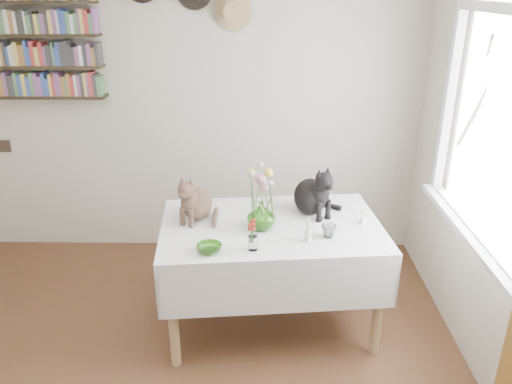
{
  "coord_description": "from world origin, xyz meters",
  "views": [
    {
      "loc": [
        0.69,
        -1.87,
        2.25
      ],
      "look_at": [
        0.64,
        0.99,
        1.05
      ],
      "focal_mm": 35.0,
      "sensor_mm": 36.0,
      "label": 1
    }
  ],
  "objects_px": {
    "tabby_cat": "(197,195)",
    "bookshelf_unit": "(36,40)",
    "black_cat": "(310,188)",
    "flower_vase": "(261,215)",
    "dining_table": "(271,250)"
  },
  "relations": [
    {
      "from": "tabby_cat",
      "to": "bookshelf_unit",
      "type": "relative_size",
      "value": 0.34
    },
    {
      "from": "black_cat",
      "to": "bookshelf_unit",
      "type": "xyz_separation_m",
      "value": [
        -2.11,
        0.87,
        0.88
      ]
    },
    {
      "from": "flower_vase",
      "to": "bookshelf_unit",
      "type": "distance_m",
      "value": 2.32
    },
    {
      "from": "dining_table",
      "to": "bookshelf_unit",
      "type": "height_order",
      "value": "bookshelf_unit"
    },
    {
      "from": "tabby_cat",
      "to": "flower_vase",
      "type": "distance_m",
      "value": 0.47
    },
    {
      "from": "black_cat",
      "to": "bookshelf_unit",
      "type": "relative_size",
      "value": 0.37
    },
    {
      "from": "dining_table",
      "to": "bookshelf_unit",
      "type": "distance_m",
      "value": 2.47
    },
    {
      "from": "flower_vase",
      "to": "bookshelf_unit",
      "type": "relative_size",
      "value": 0.19
    },
    {
      "from": "dining_table",
      "to": "black_cat",
      "type": "height_order",
      "value": "black_cat"
    },
    {
      "from": "tabby_cat",
      "to": "black_cat",
      "type": "height_order",
      "value": "black_cat"
    },
    {
      "from": "dining_table",
      "to": "flower_vase",
      "type": "xyz_separation_m",
      "value": [
        -0.07,
        -0.06,
        0.29
      ]
    },
    {
      "from": "tabby_cat",
      "to": "black_cat",
      "type": "xyz_separation_m",
      "value": [
        0.77,
        0.1,
        0.02
      ]
    },
    {
      "from": "tabby_cat",
      "to": "black_cat",
      "type": "relative_size",
      "value": 0.91
    },
    {
      "from": "dining_table",
      "to": "bookshelf_unit",
      "type": "relative_size",
      "value": 1.54
    },
    {
      "from": "dining_table",
      "to": "flower_vase",
      "type": "relative_size",
      "value": 8.07
    }
  ]
}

